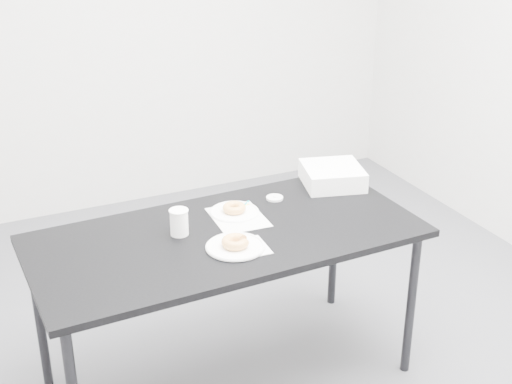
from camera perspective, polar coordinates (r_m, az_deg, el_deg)
name	(u,v)px	position (r m, az deg, el deg)	size (l,w,h in m)	color
floor	(245,355)	(3.57, -0.89, -12.92)	(4.00, 4.00, 0.00)	#48484D
wall_back	(118,10)	(4.82, -11.00, 14.12)	(4.00, 0.02, 2.70)	silver
table	(227,245)	(3.06, -2.36, -4.23)	(1.68, 0.83, 0.76)	black
scorecard	(238,217)	(3.17, -1.44, -2.03)	(0.22, 0.28, 0.00)	white
logo_patch	(245,206)	(3.27, -0.85, -1.09)	(0.05, 0.05, 0.00)	green
pen	(242,207)	(3.25, -1.09, -1.18)	(0.01, 0.01, 0.13)	#0E9B9C
napkin	(246,248)	(2.91, -0.77, -4.48)	(0.17, 0.17, 0.00)	white
plate_near	(235,247)	(2.91, -1.66, -4.39)	(0.24, 0.24, 0.01)	white
donut_near	(235,242)	(2.90, -1.66, -4.01)	(0.11, 0.11, 0.04)	#DB9345
plate_far	(234,212)	(3.21, -1.75, -1.61)	(0.22, 0.22, 0.01)	white
donut_far	(234,208)	(3.20, -1.75, -1.28)	(0.10, 0.10, 0.03)	#DB9345
coffee_cup	(179,222)	(3.01, -6.17, -2.41)	(0.08, 0.08, 0.12)	white
cup_lid	(275,198)	(3.34, 1.50, -0.48)	(0.08, 0.08, 0.01)	white
bakery_box	(332,176)	(3.50, 6.13, 1.32)	(0.28, 0.28, 0.09)	white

